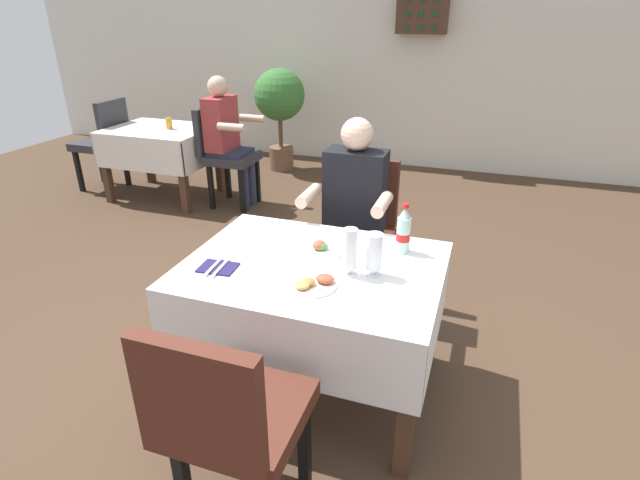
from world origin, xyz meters
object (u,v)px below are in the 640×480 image
Objects in this scene: beer_glass_middle at (374,254)px; potted_plant_corner at (280,101)px; chair_near_camera_side at (229,418)px; seated_diner_far at (352,211)px; beer_glass_left at (350,252)px; background_dining_table at (162,145)px; main_dining_table at (313,293)px; background_chair_left at (104,139)px; napkin_cutlery_set at (218,267)px; wall_bottle_rack at (423,13)px; background_patron at (227,135)px; cola_bottle_primary at (404,231)px; chair_far_diner_seat at (358,228)px; background_table_tumbler at (169,123)px; plate_near_camera at (312,283)px; background_chair_right at (224,151)px; plate_far_diner at (321,248)px.

beer_glass_middle is 4.09m from potted_plant_corner.
chair_near_camera_side is 1.59m from seated_diner_far.
beer_glass_left is 0.22× the size of background_dining_table.
main_dining_table is 3.90m from background_chair_left.
napkin_cutlery_set is (-0.40, -0.19, 0.17)m from main_dining_table.
wall_bottle_rack is at bearing 96.58° from beer_glass_middle.
chair_near_camera_side is at bearing -51.52° from background_dining_table.
main_dining_table is 0.96× the size of background_patron.
seated_diner_far reaches higher than background_chair_left.
beer_glass_left is at bearing -120.25° from cola_bottle_primary.
wall_bottle_rack is at bearing 39.46° from background_dining_table.
background_dining_table is 3.19m from wall_bottle_rack.
chair_far_diner_seat is at bearing -29.66° from background_dining_table.
beer_glass_left reaches higher than main_dining_table.
potted_plant_corner is at bearing 63.71° from background_table_tumbler.
seated_diner_far is 1.00× the size of background_patron.
background_chair_right is at bearing 126.45° from plate_near_camera.
background_chair_left is (-3.37, 2.29, -0.28)m from beer_glass_left.
wall_bottle_rack is (-0.18, 3.28, 1.22)m from chair_far_diner_seat.
chair_far_diner_seat is 8.82× the size of background_table_tumbler.
background_patron reaches higher than potted_plant_corner.
seated_diner_far is 5.32× the size of plate_near_camera.
seated_diner_far is 3.51m from background_chair_left.
beer_glass_middle is at bearing -105.94° from cola_bottle_primary.
background_table_tumbler is (-2.34, 1.41, 0.22)m from chair_far_diner_seat.
beer_glass_left is at bearing 49.92° from plate_near_camera.
wall_bottle_rack is at bearing 92.88° from seated_diner_far.
background_table_tumbler is at bearing 134.48° from plate_near_camera.
cola_bottle_primary is 2.86m from background_patron.
wall_bottle_rack reaches higher than background_chair_right.
plate_far_diner is 0.24× the size of background_chair_right.
beer_glass_middle is (0.29, 0.84, 0.28)m from chair_near_camera_side.
chair_far_diner_seat is at bearing -39.66° from background_patron.
potted_plant_corner is at bearing 120.86° from seated_diner_far.
chair_near_camera_side is 4.77× the size of beer_glass_middle.
seated_diner_far reaches higher than plate_far_diner.
seated_diner_far reaches higher than background_table_tumbler.
wall_bottle_rack is at bearing 92.56° from main_dining_table.
plate_near_camera is (0.08, -0.93, 0.03)m from seated_diner_far.
chair_near_camera_side is (0.00, -0.85, -0.01)m from main_dining_table.
background_dining_table is at bearing -120.14° from potted_plant_corner.
potted_plant_corner is at bearing 115.53° from main_dining_table.
seated_diner_far is at bearing 129.54° from cola_bottle_primary.
seated_diner_far is 1.05× the size of potted_plant_corner.
plate_far_diner is at bearing -50.62° from background_chair_right.
background_table_tumbler reaches higher than napkin_cutlery_set.
beer_glass_middle is at bearing -48.05° from background_chair_right.
plate_near_camera is 0.19× the size of background_patron.
background_patron is (0.05, -0.00, 0.16)m from background_chair_right.
background_chair_right is (-1.80, 2.44, -0.18)m from plate_near_camera.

